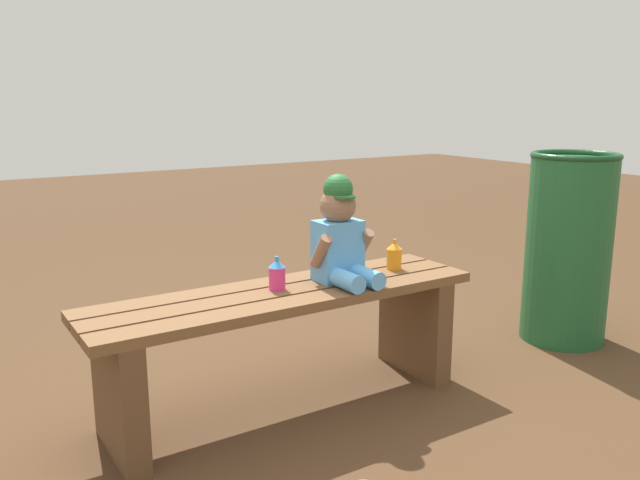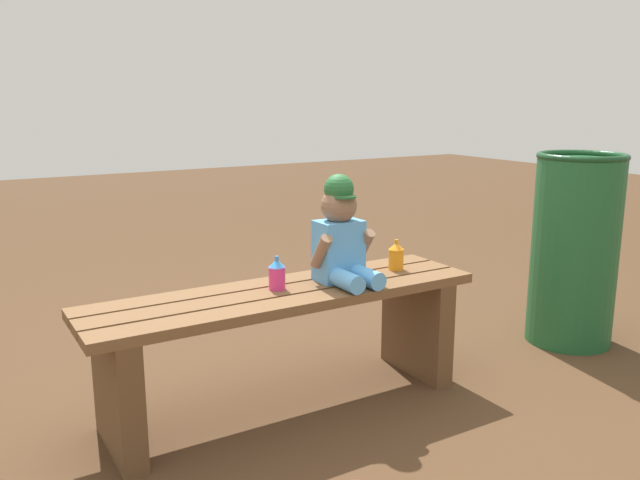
% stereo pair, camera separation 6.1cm
% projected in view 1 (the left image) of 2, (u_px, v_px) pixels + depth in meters
% --- Properties ---
extents(ground_plane, '(16.00, 16.00, 0.00)m').
position_uv_depth(ground_plane, '(287.00, 406.00, 2.46)').
color(ground_plane, '#4C331E').
extents(park_bench, '(1.47, 0.38, 0.46)m').
position_uv_depth(park_bench, '(286.00, 329.00, 2.39)').
color(park_bench, brown).
rests_on(park_bench, ground_plane).
extents(child_figure, '(0.23, 0.27, 0.40)m').
position_uv_depth(child_figure, '(341.00, 235.00, 2.43)').
color(child_figure, '#59A5E5').
rests_on(child_figure, park_bench).
extents(sippy_cup_left, '(0.06, 0.06, 0.12)m').
position_uv_depth(sippy_cup_left, '(277.00, 274.00, 2.35)').
color(sippy_cup_left, '#E5337F').
rests_on(sippy_cup_left, park_bench).
extents(sippy_cup_right, '(0.06, 0.06, 0.12)m').
position_uv_depth(sippy_cup_right, '(394.00, 255.00, 2.63)').
color(sippy_cup_right, orange).
rests_on(sippy_cup_right, park_bench).
extents(trash_bin, '(0.40, 0.40, 0.89)m').
position_uv_depth(trash_bin, '(568.00, 247.00, 3.05)').
color(trash_bin, '#1E592D').
rests_on(trash_bin, ground_plane).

